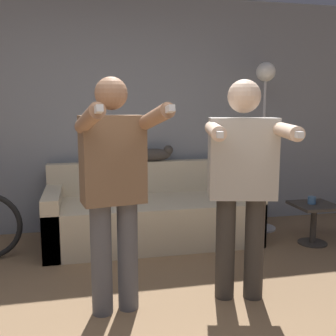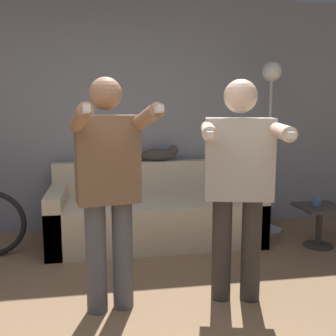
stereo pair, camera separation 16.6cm
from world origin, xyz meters
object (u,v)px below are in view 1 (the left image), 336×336
at_px(couch, 152,215).
at_px(floor_lamp, 264,113).
at_px(person_right, 242,175).
at_px(side_table, 314,215).
at_px(cat, 155,154).
at_px(cup, 312,200).
at_px(person_left, 114,181).

distance_m(couch, floor_lamp, 1.67).
xyz_separation_m(person_right, side_table, (1.19, 0.92, -0.62)).
height_order(couch, cat, cat).
distance_m(couch, person_right, 1.59).
bearing_deg(cup, person_right, -141.17).
height_order(person_left, floor_lamp, floor_lamp).
height_order(person_left, side_table, person_left).
height_order(couch, person_right, person_right).
xyz_separation_m(couch, cup, (1.57, -0.45, 0.19)).
relative_size(person_left, cat, 2.94).
bearing_deg(couch, side_table, -16.42).
xyz_separation_m(floor_lamp, side_table, (0.31, -0.58, -1.03)).
relative_size(couch, person_right, 1.35).
relative_size(person_left, floor_lamp, 0.85).
distance_m(person_right, floor_lamp, 1.79).
relative_size(couch, cat, 3.97).
height_order(couch, cup, couch).
relative_size(cat, side_table, 1.29).
bearing_deg(cat, person_left, -108.92).
bearing_deg(cat, person_right, -80.29).
bearing_deg(cup, floor_lamp, 116.40).
bearing_deg(person_right, cat, 113.18).
bearing_deg(cat, couch, -106.32).
bearing_deg(side_table, cup, 149.81).
bearing_deg(side_table, couch, 163.58).
distance_m(person_left, person_right, 0.89).
height_order(couch, person_left, person_left).
relative_size(couch, side_table, 5.11).
bearing_deg(cat, floor_lamp, -11.26).
height_order(side_table, cup, cup).
bearing_deg(couch, floor_lamp, 4.95).
xyz_separation_m(person_right, cat, (-0.30, 1.74, -0.05)).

